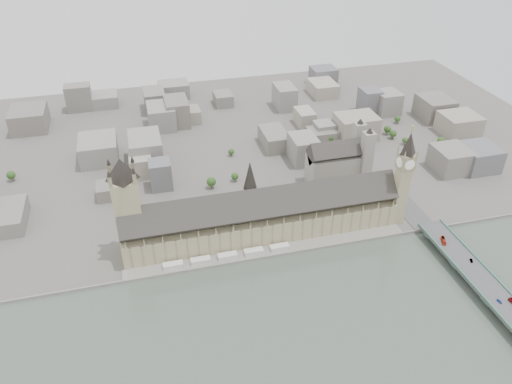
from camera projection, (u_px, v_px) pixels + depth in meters
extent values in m
plane|color=#595651|center=(267.00, 247.00, 474.35)|extent=(900.00, 900.00, 0.00)
cube|color=slate|center=(272.00, 256.00, 461.39)|extent=(600.00, 1.50, 3.00)
cube|color=slate|center=(269.00, 252.00, 467.73)|extent=(270.00, 15.00, 2.00)
cube|color=silver|center=(173.00, 265.00, 447.48)|extent=(18.00, 7.00, 4.00)
cube|color=silver|center=(201.00, 260.00, 452.76)|extent=(18.00, 7.00, 4.00)
cube|color=silver|center=(227.00, 256.00, 458.04)|extent=(18.00, 7.00, 4.00)
cube|color=silver|center=(254.00, 251.00, 463.32)|extent=(18.00, 7.00, 4.00)
cube|color=silver|center=(279.00, 247.00, 468.60)|extent=(18.00, 7.00, 4.00)
cube|color=tan|center=(262.00, 225.00, 483.67)|extent=(265.00, 40.00, 25.00)
cube|color=#32302D|center=(262.00, 206.00, 471.29)|extent=(265.00, 40.73, 40.73)
cube|color=tan|center=(400.00, 196.00, 492.96)|extent=(12.00, 12.00, 62.00)
cube|color=gray|center=(406.00, 161.00, 471.57)|extent=(14.00, 14.00, 16.00)
cylinder|color=white|center=(413.00, 160.00, 473.09)|extent=(0.60, 10.00, 10.00)
cylinder|color=white|center=(399.00, 162.00, 470.05)|extent=(0.60, 10.00, 10.00)
cylinder|color=white|center=(402.00, 158.00, 477.40)|extent=(10.00, 0.60, 10.00)
cylinder|color=white|center=(410.00, 165.00, 465.75)|extent=(10.00, 0.60, 10.00)
cone|color=black|center=(409.00, 143.00, 461.15)|extent=(17.00, 17.00, 22.00)
cylinder|color=gold|center=(412.00, 130.00, 453.47)|extent=(1.00, 1.00, 6.00)
sphere|color=gold|center=(413.00, 126.00, 451.55)|extent=(2.00, 2.00, 2.00)
cone|color=gray|center=(411.00, 146.00, 471.62)|extent=(2.40, 2.40, 8.00)
cone|color=gray|center=(398.00, 148.00, 468.88)|extent=(2.40, 2.40, 8.00)
cone|color=gray|center=(418.00, 153.00, 461.11)|extent=(2.40, 2.40, 8.00)
cone|color=gray|center=(405.00, 154.00, 458.36)|extent=(2.40, 2.40, 8.00)
cube|color=tan|center=(129.00, 217.00, 447.68)|extent=(23.00, 23.00, 80.00)
cone|color=black|center=(121.00, 169.00, 420.25)|extent=(30.00, 30.00, 20.00)
cylinder|color=gray|center=(250.00, 197.00, 469.69)|extent=(12.00, 12.00, 20.00)
cone|color=black|center=(250.00, 175.00, 456.52)|extent=(13.00, 13.00, 28.00)
cube|color=#474749|center=(473.00, 275.00, 434.96)|extent=(25.00, 325.00, 10.25)
cube|color=gray|center=(334.00, 169.00, 564.06)|extent=(60.00, 28.00, 34.00)
cube|color=#32302D|center=(336.00, 152.00, 551.99)|extent=(60.00, 28.28, 28.28)
cube|color=gray|center=(357.00, 149.00, 572.30)|extent=(12.00, 12.00, 64.00)
cube|color=gray|center=(366.00, 159.00, 552.88)|extent=(12.00, 12.00, 64.00)
imported|color=red|center=(443.00, 241.00, 464.27)|extent=(6.79, 11.72, 3.22)
imported|color=navy|center=(499.00, 301.00, 400.72)|extent=(2.38, 4.96, 1.64)
imported|color=gray|center=(471.00, 261.00, 441.91)|extent=(3.42, 5.23, 1.63)
imported|color=gray|center=(397.00, 183.00, 550.21)|extent=(2.64, 5.56, 1.57)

